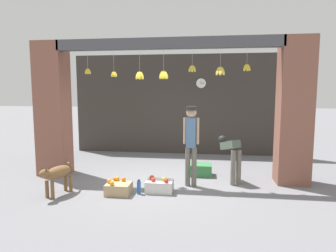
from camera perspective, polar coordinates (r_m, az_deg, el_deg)
The scene contains 13 objects.
ground_plane at distance 7.01m, azimuth -0.53°, elevation -10.51°, with size 60.00×60.00×0.00m, color slate.
shop_back_wall at distance 9.85m, azimuth 2.15°, elevation 4.10°, with size 6.98×0.12×3.24m, color #38332D.
shop_pillar_left at distance 7.91m, azimuth -21.05°, elevation 2.99°, with size 0.70×0.60×3.24m, color brown.
shop_pillar_right at distance 7.18m, azimuth 22.91°, elevation 2.56°, with size 0.70×0.60×3.24m, color brown.
storefront_awning at distance 6.88m, azimuth -0.35°, elevation 15.04°, with size 5.08×0.31×0.92m.
dog at distance 6.40m, azimuth -20.37°, elevation -8.59°, with size 0.44×0.88×0.64m.
shopkeeper at distance 6.47m, azimuth 4.43°, elevation -2.46°, with size 0.34×0.29×1.75m.
worker_stooping at distance 6.94m, azimuth 11.95°, elevation -5.08°, with size 0.50×0.74×1.02m.
fruit_crate_oranges at distance 6.25m, azimuth -9.42°, elevation -11.57°, with size 0.49×0.42×0.31m.
fruit_crate_apples at distance 6.29m, azimuth -1.64°, elevation -11.27°, with size 0.55×0.39×0.33m.
produce_box_green at distance 7.49m, azimuth 6.30°, elevation -8.28°, with size 0.52×0.43×0.28m, color #387A42.
water_bottle at distance 6.20m, azimuth -5.57°, elevation -11.53°, with size 0.08×0.08×0.30m.
wall_clock at distance 9.72m, azimuth 6.32°, elevation 8.09°, with size 0.33×0.03×0.33m.
Camera 1 is at (0.97, -6.62, 2.09)m, focal length 32.00 mm.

